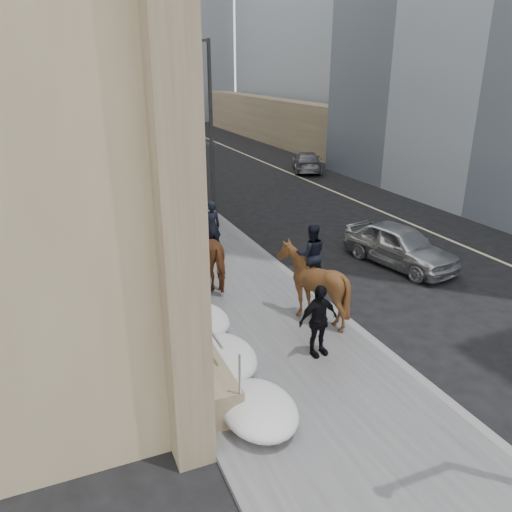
{
  "coord_description": "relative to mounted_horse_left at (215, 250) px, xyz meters",
  "views": [
    {
      "loc": [
        -4.63,
        -9.54,
        6.85
      ],
      "look_at": [
        0.57,
        2.85,
        1.7
      ],
      "focal_mm": 35.0,
      "sensor_mm": 36.0,
      "label": 1
    }
  ],
  "objects": [
    {
      "name": "car_silver",
      "position": [
        6.73,
        -0.88,
        -0.47
      ],
      "size": [
        2.64,
        4.72,
        1.52
      ],
      "primitive_type": "imported",
      "rotation": [
        0.0,
        0.0,
        0.2
      ],
      "color": "#B4B8BC",
      "rests_on": "ground"
    },
    {
      "name": "lane_line",
      "position": [
        10.48,
        5.01,
        -1.23
      ],
      "size": [
        0.15,
        70.0,
        0.01
      ],
      "primitive_type": "cube",
      "color": "#BFB78C",
      "rests_on": "ground"
    },
    {
      "name": "bg_building_mid",
      "position": [
        3.98,
        55.01,
        12.77
      ],
      "size": [
        30.0,
        12.0,
        28.0
      ],
      "primitive_type": "cube",
      "color": "slate",
      "rests_on": "ground"
    },
    {
      "name": "curb",
      "position": [
        2.6,
        5.01,
        -1.17
      ],
      "size": [
        0.24,
        80.0,
        0.12
      ],
      "primitive_type": "cube",
      "color": "slate",
      "rests_on": "ground"
    },
    {
      "name": "pedestrian",
      "position": [
        0.91,
        -5.21,
        -0.18
      ],
      "size": [
        1.13,
        0.57,
        1.86
      ],
      "primitive_type": "imported",
      "rotation": [
        0.0,
        0.0,
        0.11
      ],
      "color": "black",
      "rests_on": "sidewalk"
    },
    {
      "name": "streetlight_far",
      "position": [
        2.72,
        29.01,
        3.35
      ],
      "size": [
        1.71,
        0.24,
        8.0
      ],
      "color": "#2D2D30",
      "rests_on": "ground"
    },
    {
      "name": "sidewalk",
      "position": [
        -0.02,
        5.01,
        -1.17
      ],
      "size": [
        5.0,
        80.0,
        0.12
      ],
      "primitive_type": "cube",
      "color": "#494A4C",
      "rests_on": "ground"
    },
    {
      "name": "mounted_horse_left",
      "position": [
        0.0,
        0.0,
        0.0
      ],
      "size": [
        1.32,
        2.58,
        2.72
      ],
      "rotation": [
        0.0,
        0.0,
        3.21
      ],
      "color": "#57301A",
      "rests_on": "sidewalk"
    },
    {
      "name": "mounted_horse_right",
      "position": [
        1.67,
        -3.47,
        0.06
      ],
      "size": [
        2.23,
        2.37,
        2.73
      ],
      "rotation": [
        0.0,
        0.0,
        2.85
      ],
      "color": "#462A14",
      "rests_on": "sidewalk"
    },
    {
      "name": "limestone_building",
      "position": [
        -5.28,
        14.97,
        7.67
      ],
      "size": [
        6.1,
        44.0,
        18.0
      ],
      "color": "#998764",
      "rests_on": "ground"
    },
    {
      "name": "ground",
      "position": [
        -0.02,
        -4.99,
        -1.23
      ],
      "size": [
        140.0,
        140.0,
        0.0
      ],
      "primitive_type": "plane",
      "color": "black",
      "rests_on": "ground"
    },
    {
      "name": "traffic_signal",
      "position": [
        2.05,
        17.01,
        2.77
      ],
      "size": [
        4.1,
        0.22,
        6.0
      ],
      "color": "#2D2D30",
      "rests_on": "ground"
    },
    {
      "name": "car_grey",
      "position": [
        11.87,
        15.82,
        -0.57
      ],
      "size": [
        3.53,
        4.89,
        1.32
      ],
      "primitive_type": "imported",
      "rotation": [
        0.0,
        0.0,
        2.72
      ],
      "color": "slate",
      "rests_on": "ground"
    },
    {
      "name": "snow_bank",
      "position": [
        -1.44,
        3.12,
        -0.76
      ],
      "size": [
        1.7,
        18.1,
        0.76
      ],
      "color": "silver",
      "rests_on": "sidewalk"
    },
    {
      "name": "bg_building_far",
      "position": [
        -6.02,
        67.01,
        8.77
      ],
      "size": [
        24.0,
        12.0,
        20.0
      ],
      "primitive_type": "cube",
      "color": "gray",
      "rests_on": "ground"
    },
    {
      "name": "streetlight_mid",
      "position": [
        2.72,
        9.01,
        3.35
      ],
      "size": [
        1.71,
        0.24,
        8.0
      ],
      "color": "#2D2D30",
      "rests_on": "ground"
    },
    {
      "name": "far_podium",
      "position": [
        15.48,
        5.01,
        0.77
      ],
      "size": [
        2.0,
        80.0,
        4.0
      ],
      "primitive_type": "cube",
      "color": "#74624A",
      "rests_on": "ground"
    }
  ]
}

